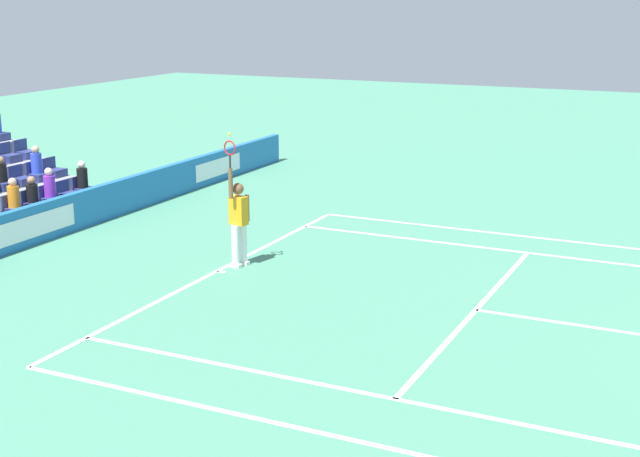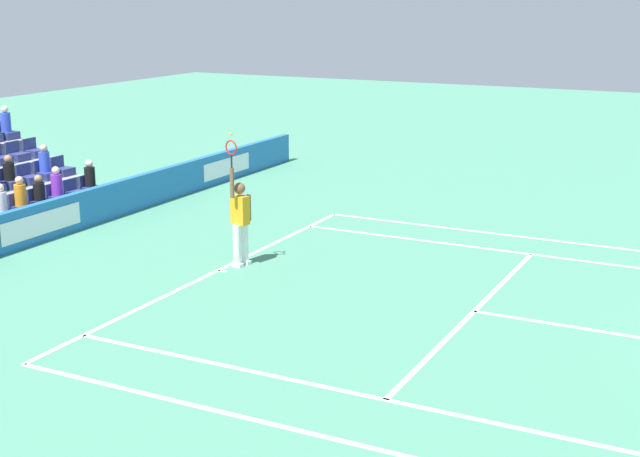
# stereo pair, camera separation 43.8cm
# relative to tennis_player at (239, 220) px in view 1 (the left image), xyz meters

# --- Properties ---
(line_baseline) EXTENTS (10.97, 0.10, 0.01)m
(line_baseline) POSITION_rel_tennis_player_xyz_m (0.53, -0.23, -0.99)
(line_baseline) COLOR white
(line_baseline) RESTS_ON ground
(line_service) EXTENTS (8.23, 0.10, 0.01)m
(line_service) POSITION_rel_tennis_player_xyz_m (0.53, 5.26, -0.99)
(line_service) COLOR white
(line_service) RESTS_ON ground
(line_singles_sideline_left) EXTENTS (0.10, 11.89, 0.01)m
(line_singles_sideline_left) POSITION_rel_tennis_player_xyz_m (4.64, 5.71, -0.99)
(line_singles_sideline_left) COLOR white
(line_singles_sideline_left) RESTS_ON ground
(line_singles_sideline_right) EXTENTS (0.10, 11.89, 0.01)m
(line_singles_sideline_right) POSITION_rel_tennis_player_xyz_m (-3.59, 5.71, -0.99)
(line_singles_sideline_right) COLOR white
(line_singles_sideline_right) RESTS_ON ground
(line_doubles_sideline_left) EXTENTS (0.10, 11.89, 0.01)m
(line_doubles_sideline_left) POSITION_rel_tennis_player_xyz_m (6.01, 5.71, -0.99)
(line_doubles_sideline_left) COLOR white
(line_doubles_sideline_left) RESTS_ON ground
(line_doubles_sideline_right) EXTENTS (0.10, 11.89, 0.01)m
(line_doubles_sideline_right) POSITION_rel_tennis_player_xyz_m (-4.96, 5.71, -0.99)
(line_doubles_sideline_right) COLOR white
(line_doubles_sideline_right) RESTS_ON ground
(line_centre_mark) EXTENTS (0.10, 0.20, 0.01)m
(line_centre_mark) POSITION_rel_tennis_player_xyz_m (0.53, -0.13, -0.99)
(line_centre_mark) COLOR white
(line_centre_mark) RESTS_ON ground
(sponsor_barrier) EXTENTS (23.50, 0.22, 0.91)m
(sponsor_barrier) POSITION_rel_tennis_player_xyz_m (0.53, -5.11, -0.54)
(sponsor_barrier) COLOR #1E66AD
(sponsor_barrier) RESTS_ON ground
(tennis_player) EXTENTS (0.51, 0.40, 2.85)m
(tennis_player) POSITION_rel_tennis_player_xyz_m (0.00, 0.00, 0.00)
(tennis_player) COLOR white
(tennis_player) RESTS_ON ground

